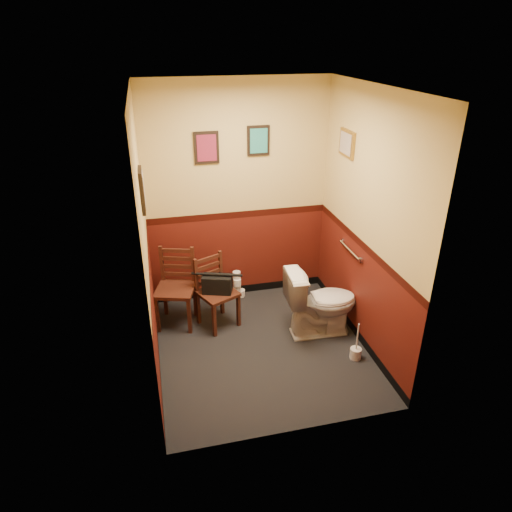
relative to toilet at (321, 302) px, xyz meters
The scene contains 17 objects.
floor 0.83m from the toilet, 169.76° to the right, with size 2.20×2.40×0.00m, color black.
ceiling 2.42m from the toilet, 169.76° to the right, with size 2.20×2.40×0.00m, color silver.
wall_back 1.60m from the toilet, 123.94° to the left, with size 2.20×2.70×0.00m, color #4E140D.
wall_front 1.79m from the toilet, 118.43° to the right, with size 2.20×2.70×0.00m, color #4E140D.
wall_left 2.06m from the toilet, behind, with size 2.40×2.70×0.00m, color #4E140D.
wall_right 1.03m from the toilet, 18.89° to the right, with size 2.40×2.70×0.00m, color #4E140D.
grab_bar 0.67m from the toilet, 18.95° to the left, with size 0.05×0.56×0.06m.
framed_print_back_a 2.16m from the toilet, 135.55° to the left, with size 0.28×0.04×0.36m.
framed_print_back_b 1.97m from the toilet, 114.12° to the left, with size 0.26×0.04×0.34m.
framed_print_left 2.31m from the toilet, behind, with size 0.04×0.30×0.38m.
framed_print_right 1.76m from the toilet, 52.59° to the left, with size 0.04×0.34×0.28m.
toilet is the anchor object (origin of this frame).
toilet_brush 0.66m from the toilet, 69.03° to the right, with size 0.12×0.12×0.43m.
chair_left 1.67m from the toilet, 159.18° to the left, with size 0.53×0.53×0.92m.
chair_right 1.21m from the toilet, 157.88° to the left, with size 0.52×0.52×0.84m.
handbag 1.19m from the toilet, 159.14° to the left, with size 0.37×0.26×0.24m.
tp_stack 1.27m from the toilet, 128.28° to the left, with size 0.21×0.13×0.37m.
Camera 1 is at (-0.99, -3.93, 3.12)m, focal length 32.00 mm.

